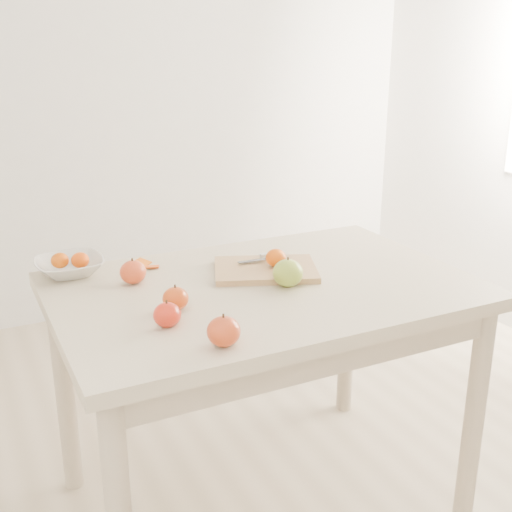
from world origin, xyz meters
name	(u,v)px	position (x,y,z in m)	size (l,w,h in m)	color
ground	(263,497)	(0.00, 0.00, 0.00)	(3.50, 3.50, 0.00)	#C6B293
table	(263,315)	(0.00, 0.00, 0.65)	(1.20, 0.80, 0.75)	beige
cutting_board	(265,270)	(0.05, 0.08, 0.76)	(0.31, 0.22, 0.02)	tan
board_tangerine	(276,258)	(0.08, 0.07, 0.80)	(0.06, 0.06, 0.05)	#D05307
fruit_bowl	(70,267)	(-0.49, 0.33, 0.77)	(0.20, 0.20, 0.05)	silver
bowl_tangerine_near	(60,260)	(-0.51, 0.34, 0.79)	(0.05, 0.05, 0.05)	#DB5607
bowl_tangerine_far	(80,260)	(-0.46, 0.31, 0.80)	(0.05, 0.05, 0.05)	#C95007
orange_peel_a	(141,264)	(-0.27, 0.32, 0.75)	(0.06, 0.04, 0.00)	orange
orange_peel_b	(152,268)	(-0.25, 0.27, 0.75)	(0.04, 0.04, 0.00)	#D0490E
paring_knife	(268,256)	(0.10, 0.15, 0.78)	(0.17, 0.05, 0.01)	silver
apple_green	(288,273)	(0.05, -0.05, 0.79)	(0.09, 0.09, 0.08)	olive
apple_red_c	(224,331)	(-0.26, -0.31, 0.79)	(0.08, 0.08, 0.07)	#9D0A07
apple_red_d	(167,315)	(-0.35, -0.16, 0.78)	(0.07, 0.07, 0.06)	#9F0811
apple_red_a	(133,272)	(-0.34, 0.17, 0.78)	(0.08, 0.08, 0.07)	#960E01
apple_red_b	(176,299)	(-0.29, -0.07, 0.78)	(0.07, 0.07, 0.06)	maroon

